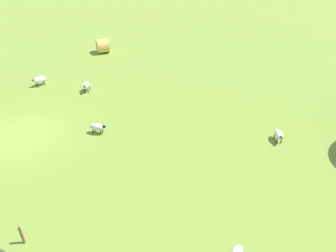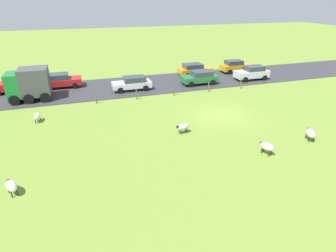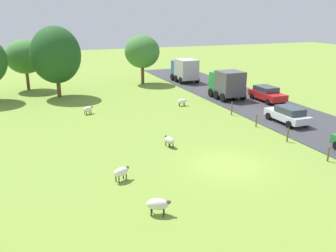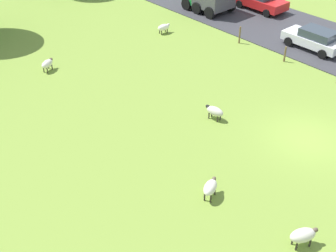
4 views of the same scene
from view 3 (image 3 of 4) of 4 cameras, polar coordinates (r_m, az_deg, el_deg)
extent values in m
plane|color=olive|center=(23.30, 9.53, -6.16)|extent=(160.00, 160.00, 0.00)
ellipsoid|color=silver|center=(20.90, -7.47, -7.20)|extent=(1.09, 0.86, 0.51)
ellipsoid|color=brown|center=(21.11, -6.49, -6.56)|extent=(0.31, 0.27, 0.20)
cylinder|color=#2D2823|center=(21.30, -7.10, -7.81)|extent=(0.07, 0.07, 0.38)
cylinder|color=#2D2823|center=(21.10, -6.61, -8.05)|extent=(0.07, 0.07, 0.38)
cylinder|color=#2D2823|center=(21.01, -8.24, -8.24)|extent=(0.07, 0.07, 0.38)
cylinder|color=#2D2823|center=(20.81, -7.77, -8.48)|extent=(0.07, 0.07, 0.38)
ellipsoid|color=silver|center=(17.49, -1.66, -12.26)|extent=(1.20, 0.94, 0.55)
ellipsoid|color=brown|center=(17.40, 0.04, -11.95)|extent=(0.31, 0.27, 0.20)
cylinder|color=#2D2823|center=(17.80, -0.64, -13.12)|extent=(0.07, 0.07, 0.35)
cylinder|color=#2D2823|center=(17.54, -0.70, -13.62)|extent=(0.07, 0.07, 0.35)
cylinder|color=#2D2823|center=(17.84, -2.57, -13.06)|extent=(0.07, 0.07, 0.35)
cylinder|color=#2D2823|center=(17.58, -2.67, -13.56)|extent=(0.07, 0.07, 0.35)
ellipsoid|color=silver|center=(35.24, -12.59, 2.64)|extent=(1.09, 0.87, 0.49)
ellipsoid|color=brown|center=(35.47, -12.00, 2.96)|extent=(0.31, 0.28, 0.20)
cylinder|color=#2D2823|center=(35.58, -12.34, 2.23)|extent=(0.07, 0.07, 0.32)
cylinder|color=#2D2823|center=(35.36, -12.08, 2.15)|extent=(0.07, 0.07, 0.32)
cylinder|color=#2D2823|center=(35.28, -13.04, 2.06)|extent=(0.07, 0.07, 0.32)
cylinder|color=#2D2823|center=(35.07, -12.78, 1.98)|extent=(0.07, 0.07, 0.32)
ellipsoid|color=beige|center=(25.88, 0.23, -2.26)|extent=(0.65, 1.09, 0.49)
ellipsoid|color=black|center=(26.24, -0.31, -1.72)|extent=(0.22, 0.29, 0.20)
cylinder|color=#2D2823|center=(26.17, -0.34, -2.85)|extent=(0.07, 0.07, 0.33)
cylinder|color=#2D2823|center=(26.29, 0.17, -2.74)|extent=(0.07, 0.07, 0.33)
cylinder|color=#2D2823|center=(25.71, 0.29, -3.22)|extent=(0.07, 0.07, 0.33)
cylinder|color=#2D2823|center=(25.84, 0.80, -3.11)|extent=(0.07, 0.07, 0.33)
ellipsoid|color=white|center=(37.57, 2.21, 3.93)|extent=(1.01, 0.57, 0.48)
ellipsoid|color=silver|center=(37.69, 2.87, 4.13)|extent=(0.28, 0.20, 0.20)
cylinder|color=#2D2823|center=(37.85, 2.52, 3.51)|extent=(0.07, 0.07, 0.30)
cylinder|color=#2D2823|center=(37.61, 2.65, 3.42)|extent=(0.07, 0.07, 0.30)
cylinder|color=#2D2823|center=(37.69, 1.75, 3.46)|extent=(0.07, 0.07, 0.30)
cylinder|color=#2D2823|center=(37.45, 1.87, 3.36)|extent=(0.07, 0.07, 0.30)
cylinder|color=brown|center=(49.74, -4.04, 8.25)|extent=(0.44, 0.44, 2.72)
ellipsoid|color=#3D7533|center=(49.36, -4.11, 11.68)|extent=(4.69, 4.69, 4.37)
cylinder|color=brown|center=(48.65, -21.33, 6.84)|extent=(0.38, 0.38, 2.61)
ellipsoid|color=#3D7533|center=(48.27, -21.71, 10.17)|extent=(4.69, 4.69, 4.16)
cylinder|color=brown|center=(43.34, -16.92, 5.99)|extent=(0.45, 0.45, 2.43)
ellipsoid|color=#1E4C1E|center=(42.82, -17.35, 10.70)|extent=(5.53, 5.53, 6.34)
cylinder|color=brown|center=(25.62, 24.05, -4.03)|extent=(0.12, 0.12, 1.04)
cylinder|color=brown|center=(28.35, 18.41, -1.35)|extent=(0.12, 0.12, 1.08)
cylinder|color=brown|center=(31.37, 13.82, 0.81)|extent=(0.12, 0.12, 1.08)
cylinder|color=brown|center=(34.56, 10.06, 2.74)|extent=(0.12, 0.12, 1.27)
cube|color=#197F33|center=(42.12, 8.40, 6.90)|extent=(2.52, 1.20, 2.30)
cube|color=#4C4C51|center=(40.45, 9.77, 6.67)|extent=(2.52, 2.67, 2.66)
cylinder|color=black|center=(41.74, 6.82, 5.26)|extent=(0.30, 0.96, 0.96)
cylinder|color=black|center=(42.97, 9.80, 5.48)|extent=(0.30, 0.96, 0.96)
cylinder|color=black|center=(40.66, 7.66, 4.90)|extent=(0.30, 0.96, 0.96)
cylinder|color=black|center=(41.91, 10.69, 5.13)|extent=(0.30, 0.96, 0.96)
cylinder|color=black|center=(39.41, 8.69, 4.46)|extent=(0.30, 0.96, 0.96)
cylinder|color=black|center=(40.71, 11.78, 4.71)|extent=(0.30, 0.96, 0.96)
cube|color=#1E4C99|center=(52.22, 1.96, 9.08)|extent=(2.42, 1.20, 2.30)
cube|color=#B2B2B7|center=(50.25, 2.94, 8.96)|extent=(2.42, 3.08, 2.68)
cylinder|color=black|center=(51.93, 0.71, 7.76)|extent=(0.30, 0.96, 0.96)
cylinder|color=black|center=(52.88, 3.16, 7.91)|extent=(0.30, 0.96, 0.96)
cylinder|color=black|center=(50.69, 1.29, 7.52)|extent=(0.30, 0.96, 0.96)
cylinder|color=black|center=(51.66, 3.80, 7.67)|extent=(0.30, 0.96, 0.96)
cylinder|color=black|center=(49.15, 2.06, 7.20)|extent=(0.30, 0.96, 0.96)
cylinder|color=black|center=(50.15, 4.62, 7.36)|extent=(0.30, 0.96, 0.96)
cube|color=silver|center=(33.09, 18.33, 1.54)|extent=(1.78, 4.27, 0.60)
cube|color=#333D47|center=(32.71, 18.77, 2.37)|extent=(1.56, 2.35, 0.56)
cylinder|color=black|center=(33.67, 15.63, 1.51)|extent=(0.22, 0.64, 0.64)
cylinder|color=black|center=(34.74, 17.98, 1.79)|extent=(0.22, 0.64, 0.64)
cylinder|color=black|center=(31.60, 18.60, 0.21)|extent=(0.22, 0.64, 0.64)
cylinder|color=black|center=(32.74, 21.00, 0.54)|extent=(0.22, 0.64, 0.64)
cube|color=red|center=(46.90, 9.72, 6.75)|extent=(1.93, 4.14, 0.77)
cube|color=#333D47|center=(47.04, 9.57, 7.62)|extent=(1.70, 2.28, 0.56)
cylinder|color=black|center=(46.35, 11.58, 6.04)|extent=(0.22, 0.64, 0.64)
cylinder|color=black|center=(45.35, 9.51, 5.90)|extent=(0.22, 0.64, 0.64)
cylinder|color=black|center=(48.59, 9.86, 6.65)|extent=(0.22, 0.64, 0.64)
cylinder|color=black|center=(47.63, 7.86, 6.53)|extent=(0.22, 0.64, 0.64)
cube|color=red|center=(40.81, 15.48, 4.74)|extent=(1.98, 4.48, 0.70)
cube|color=#333D47|center=(40.95, 15.27, 5.70)|extent=(1.74, 2.46, 0.56)
cylinder|color=black|center=(40.37, 17.79, 3.90)|extent=(0.22, 0.64, 0.64)
cylinder|color=black|center=(39.17, 15.53, 3.70)|extent=(0.22, 0.64, 0.64)
cylinder|color=black|center=(42.60, 15.36, 4.79)|extent=(0.22, 0.64, 0.64)
cylinder|color=black|center=(41.46, 13.15, 4.62)|extent=(0.22, 0.64, 0.64)
camera|label=1|loc=(41.90, 14.30, 21.94)|focal=35.66mm
camera|label=2|loc=(30.77, -39.07, 14.13)|focal=29.42mm
camera|label=4|loc=(11.90, -65.68, 30.45)|focal=48.45mm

